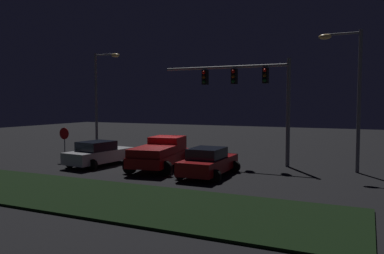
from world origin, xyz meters
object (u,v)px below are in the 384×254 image
(pickup_truck, at_px, (161,152))
(car_sedan, at_px, (208,162))
(street_lamp_right, at_px, (351,83))
(traffic_signal_gantry, at_px, (249,86))
(street_lamp_left, at_px, (101,89))
(car_sedan_far, at_px, (99,154))
(stop_sign, at_px, (64,138))

(pickup_truck, relative_size, car_sedan, 1.28)
(pickup_truck, distance_m, street_lamp_right, 11.24)
(traffic_signal_gantry, height_order, street_lamp_right, street_lamp_right)
(traffic_signal_gantry, distance_m, street_lamp_left, 12.52)
(pickup_truck, relative_size, traffic_signal_gantry, 0.68)
(car_sedan, bearing_deg, street_lamp_left, 62.21)
(car_sedan, xyz_separation_m, car_sedan_far, (-7.36, 0.28, 0.00))
(pickup_truck, distance_m, stop_sign, 7.04)
(pickup_truck, bearing_deg, street_lamp_left, 50.12)
(pickup_truck, bearing_deg, car_sedan, -114.62)
(traffic_signal_gantry, xyz_separation_m, street_lamp_right, (5.88, -0.40, 0.00))
(pickup_truck, bearing_deg, street_lamp_right, -79.65)
(pickup_truck, relative_size, street_lamp_right, 0.72)
(stop_sign, bearing_deg, street_lamp_right, 12.58)
(traffic_signal_gantry, bearing_deg, street_lamp_left, 173.93)
(pickup_truck, xyz_separation_m, street_lamp_right, (9.98, 3.39, 3.90))
(car_sedan, xyz_separation_m, traffic_signal_gantry, (0.74, 4.76, 4.16))
(pickup_truck, bearing_deg, traffic_signal_gantry, -55.73)
(traffic_signal_gantry, bearing_deg, car_sedan_far, -151.04)
(car_sedan_far, distance_m, traffic_signal_gantry, 10.15)
(stop_sign, bearing_deg, traffic_signal_gantry, 20.65)
(pickup_truck, height_order, stop_sign, stop_sign)
(traffic_signal_gantry, xyz_separation_m, stop_sign, (-11.11, -4.19, -3.34))
(car_sedan_far, xyz_separation_m, traffic_signal_gantry, (8.10, 4.48, 4.16))
(pickup_truck, relative_size, car_sedan_far, 1.23)
(pickup_truck, xyz_separation_m, stop_sign, (-7.00, -0.40, 0.56))
(pickup_truck, distance_m, car_sedan_far, 4.06)
(car_sedan_far, distance_m, street_lamp_right, 15.15)
(car_sedan, xyz_separation_m, stop_sign, (-10.37, 0.58, 0.82))
(car_sedan, relative_size, street_lamp_right, 0.57)
(car_sedan_far, xyz_separation_m, street_lamp_left, (-4.35, 5.81, 4.15))
(car_sedan, height_order, traffic_signal_gantry, traffic_signal_gantry)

